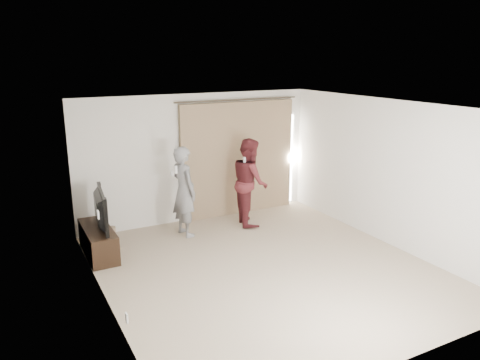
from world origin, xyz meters
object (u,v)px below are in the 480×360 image
object	(u,v)px
person_man	(184,191)
tv_console	(98,241)
tv	(96,209)
person_woman	(250,182)

from	to	relation	value
person_man	tv_console	bearing A→B (deg)	-173.78
tv	person_man	distance (m)	1.67
tv_console	tv	bearing A→B (deg)	0.00
tv	person_woman	bearing A→B (deg)	-80.44
tv_console	person_woman	xyz separation A→B (m)	(3.06, 0.16, 0.63)
tv	person_woman	xyz separation A→B (m)	(3.06, 0.16, 0.06)
tv	person_man	bearing A→B (deg)	-77.16
tv_console	person_man	size ratio (longest dim) A/B	0.74
person_man	tv	bearing A→B (deg)	-173.78
tv	person_woman	size ratio (longest dim) A/B	0.65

